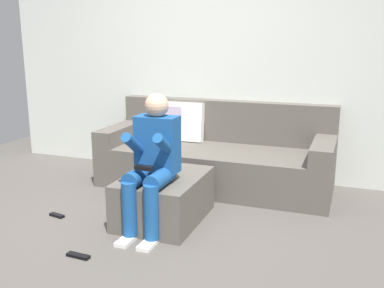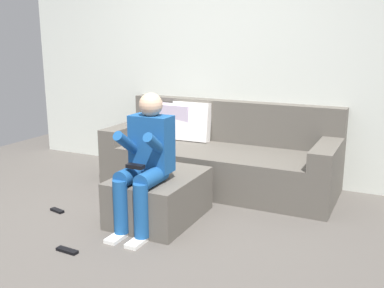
{
  "view_description": "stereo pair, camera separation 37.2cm",
  "coord_description": "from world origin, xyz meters",
  "px_view_note": "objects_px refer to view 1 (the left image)",
  "views": [
    {
      "loc": [
        1.57,
        -2.73,
        1.51
      ],
      "look_at": [
        0.19,
        0.99,
        0.55
      ],
      "focal_mm": 41.71,
      "sensor_mm": 36.0,
      "label": 1
    },
    {
      "loc": [
        1.91,
        -2.58,
        1.51
      ],
      "look_at": [
        0.19,
        0.99,
        0.55
      ],
      "focal_mm": 41.71,
      "sensor_mm": 36.0,
      "label": 2
    }
  ],
  "objects_px": {
    "couch_sectional": "(215,157)",
    "remote_near_ottoman": "(78,256)",
    "ottoman": "(164,198)",
    "person_seated": "(152,160)",
    "remote_by_storage_bin": "(57,215)"
  },
  "relations": [
    {
      "from": "couch_sectional",
      "to": "remote_by_storage_bin",
      "type": "xyz_separation_m",
      "value": [
        -1.01,
        -1.31,
        -0.28
      ]
    },
    {
      "from": "couch_sectional",
      "to": "person_seated",
      "type": "height_order",
      "value": "person_seated"
    },
    {
      "from": "person_seated",
      "to": "ottoman",
      "type": "bearing_deg",
      "value": 88.81
    },
    {
      "from": "person_seated",
      "to": "remote_near_ottoman",
      "type": "distance_m",
      "value": 0.89
    },
    {
      "from": "remote_by_storage_bin",
      "to": "person_seated",
      "type": "bearing_deg",
      "value": 15.36
    },
    {
      "from": "remote_near_ottoman",
      "to": "remote_by_storage_bin",
      "type": "relative_size",
      "value": 1.22
    },
    {
      "from": "remote_near_ottoman",
      "to": "person_seated",
      "type": "bearing_deg",
      "value": 67.45
    },
    {
      "from": "person_seated",
      "to": "remote_by_storage_bin",
      "type": "bearing_deg",
      "value": -176.25
    },
    {
      "from": "ottoman",
      "to": "person_seated",
      "type": "xyz_separation_m",
      "value": [
        -0.0,
        -0.21,
        0.39
      ]
    },
    {
      "from": "remote_near_ottoman",
      "to": "remote_by_storage_bin",
      "type": "bearing_deg",
      "value": 140.0
    },
    {
      "from": "couch_sectional",
      "to": "remote_by_storage_bin",
      "type": "height_order",
      "value": "couch_sectional"
    },
    {
      "from": "person_seated",
      "to": "remote_near_ottoman",
      "type": "relative_size",
      "value": 6.14
    },
    {
      "from": "couch_sectional",
      "to": "remote_by_storage_bin",
      "type": "relative_size",
      "value": 16.19
    },
    {
      "from": "couch_sectional",
      "to": "remote_near_ottoman",
      "type": "bearing_deg",
      "value": -102.57
    },
    {
      "from": "ottoman",
      "to": "person_seated",
      "type": "relative_size",
      "value": 0.77
    }
  ]
}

